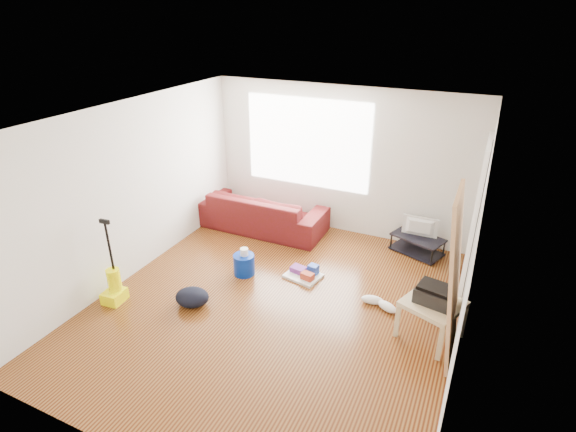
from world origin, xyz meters
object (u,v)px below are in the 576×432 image
at_px(vacuum, 114,287).
at_px(cleaning_tray, 304,274).
at_px(sofa, 262,228).
at_px(tv_stand, 417,244).
at_px(bucket, 245,273).
at_px(side_table, 433,307).
at_px(backpack, 193,305).

bearing_deg(vacuum, cleaning_tray, 32.37).
relative_size(sofa, tv_stand, 2.55).
xyz_separation_m(sofa, cleaning_tray, (1.31, -1.14, 0.05)).
xyz_separation_m(bucket, cleaning_tray, (0.85, 0.29, 0.05)).
bearing_deg(cleaning_tray, vacuum, -142.46).
xyz_separation_m(side_table, vacuum, (-3.95, -1.04, -0.20)).
height_order(side_table, cleaning_tray, side_table).
xyz_separation_m(tv_stand, backpack, (-2.44, -2.66, -0.16)).
xyz_separation_m(side_table, cleaning_tray, (-1.86, 0.56, -0.37)).
distance_m(sofa, backpack, 2.40).
distance_m(bucket, backpack, 0.99).
bearing_deg(tv_stand, sofa, -154.22).
relative_size(sofa, vacuum, 1.90).
bearing_deg(side_table, cleaning_tray, 163.19).
distance_m(cleaning_tray, vacuum, 2.64).
distance_m(tv_stand, vacuum, 4.58).
bearing_deg(backpack, side_table, -3.77).
distance_m(side_table, bucket, 2.76).
xyz_separation_m(tv_stand, bucket, (-2.21, -1.70, -0.16)).
xyz_separation_m(sofa, tv_stand, (2.67, 0.27, 0.16)).
distance_m(tv_stand, bucket, 2.79).
bearing_deg(sofa, bucket, 107.86).
relative_size(cleaning_tray, vacuum, 0.47).
bearing_deg(cleaning_tray, bucket, -160.82).
xyz_separation_m(sofa, backpack, (0.22, -2.39, 0.00)).
xyz_separation_m(backpack, vacuum, (-1.00, -0.35, 0.22)).
bearing_deg(side_table, vacuum, -165.26).
bearing_deg(sofa, backpack, 95.33).
bearing_deg(cleaning_tray, side_table, -16.81).
height_order(bucket, cleaning_tray, cleaning_tray).
bearing_deg(side_table, tv_stand, 104.33).
relative_size(side_table, bucket, 2.52).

